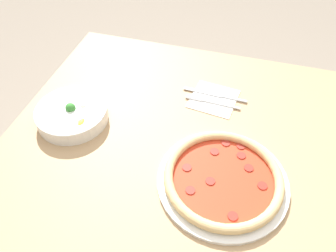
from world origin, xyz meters
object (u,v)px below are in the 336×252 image
Objects in this scene: fork at (213,102)px; knife at (217,95)px; pizza at (223,179)px; bowl at (72,113)px.

fork and knife have the same top height.
pizza is 0.51m from bowl.
knife is at bearing -60.69° from bowl.
bowl is at bearing 32.36° from knife.
bowl is at bearing 28.40° from fork.
bowl is 0.49m from knife.
fork is 0.84× the size of knife.
knife is (0.04, -0.01, -0.00)m from fork.
fork is at bearing 15.15° from pizza.
pizza is at bearing 105.25° from knife.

